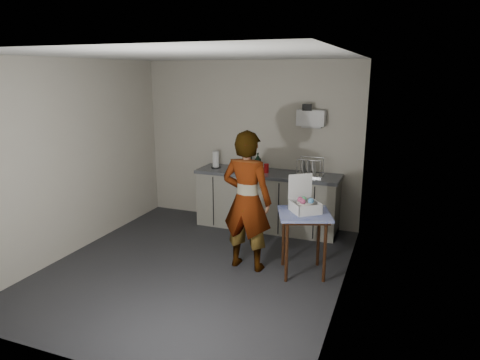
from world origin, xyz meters
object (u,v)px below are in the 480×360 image
at_px(side_table, 304,221).
at_px(dish_rack, 309,172).
at_px(kitchen_counter, 267,202).
at_px(soda_can, 266,168).
at_px(soap_bottle, 258,163).
at_px(dark_bottle, 250,163).
at_px(standing_man, 247,201).
at_px(paper_towel, 216,160).
at_px(bakery_box, 304,204).

distance_m(side_table, dish_rack, 1.42).
bearing_deg(kitchen_counter, soda_can, -101.35).
distance_m(side_table, soap_bottle, 1.68).
height_order(side_table, dark_bottle, dark_bottle).
height_order(standing_man, paper_towel, standing_man).
xyz_separation_m(side_table, soap_bottle, (-1.03, 1.27, 0.38)).
bearing_deg(standing_man, paper_towel, -49.66).
bearing_deg(soap_bottle, kitchen_counter, 33.23).
bearing_deg(side_table, soap_bottle, 108.49).
height_order(kitchen_counter, dish_rack, dish_rack).
relative_size(kitchen_counter, soap_bottle, 7.25).
xyz_separation_m(soda_can, dish_rack, (0.66, 0.05, -0.01)).
height_order(side_table, standing_man, standing_man).
bearing_deg(paper_towel, kitchen_counter, 0.36).
relative_size(standing_man, paper_towel, 6.44).
relative_size(dark_bottle, dish_rack, 0.55).
relative_size(soda_can, paper_towel, 0.51).
height_order(kitchen_counter, paper_towel, paper_towel).
bearing_deg(dark_bottle, side_table, -49.90).
xyz_separation_m(kitchen_counter, standing_man, (0.19, -1.44, 0.45)).
height_order(soap_bottle, dark_bottle, soap_bottle).
distance_m(soda_can, dark_bottle, 0.33).
distance_m(soap_bottle, soda_can, 0.16).
bearing_deg(kitchen_counter, soap_bottle, -146.77).
xyz_separation_m(standing_man, bakery_box, (0.69, 0.13, 0.00)).
height_order(kitchen_counter, side_table, kitchen_counter).
distance_m(standing_man, paper_towel, 1.80).
xyz_separation_m(paper_towel, bakery_box, (1.76, -1.31, -0.16)).
relative_size(side_table, dark_bottle, 3.73).
relative_size(kitchen_counter, soda_can, 15.99).
bearing_deg(paper_towel, standing_man, -53.46).
bearing_deg(soap_bottle, soda_can, 19.69).
xyz_separation_m(side_table, bakery_box, (-0.01, 0.05, 0.20)).
relative_size(paper_towel, bakery_box, 0.61).
bearing_deg(soda_can, kitchen_counter, 78.65).
relative_size(side_table, dish_rack, 2.03).
distance_m(soap_bottle, paper_towel, 0.75).
distance_m(soda_can, bakery_box, 1.56).
xyz_separation_m(soap_bottle, bakery_box, (1.01, -1.23, -0.18)).
xyz_separation_m(dark_bottle, bakery_box, (1.20, -1.39, -0.13)).
relative_size(soda_can, bakery_box, 0.32).
distance_m(side_table, dark_bottle, 1.91).
distance_m(standing_man, dish_rack, 1.53).
xyz_separation_m(side_table, soda_can, (-0.90, 1.32, 0.30)).
distance_m(standing_man, soda_can, 1.42).
relative_size(soap_bottle, bakery_box, 0.70).
height_order(dark_bottle, bakery_box, bakery_box).
xyz_separation_m(side_table, paper_towel, (-1.77, 1.36, 0.36)).
distance_m(kitchen_counter, dish_rack, 0.85).
xyz_separation_m(kitchen_counter, dark_bottle, (-0.32, 0.08, 0.59)).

